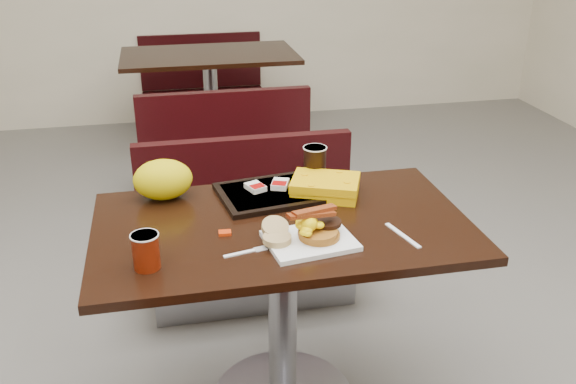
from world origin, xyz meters
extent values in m
cube|color=white|center=(0.06, -0.15, 0.76)|extent=(0.28, 0.23, 0.02)
cylinder|color=#A66B1B|center=(0.09, -0.15, 0.78)|extent=(0.13, 0.13, 0.03)
cylinder|color=black|center=(0.12, -0.12, 0.80)|extent=(0.09, 0.09, 0.01)
ellipsoid|color=#FFE205|center=(0.05, -0.16, 0.81)|extent=(0.09, 0.08, 0.05)
cylinder|color=tan|center=(-0.05, -0.15, 0.77)|extent=(0.11, 0.11, 0.02)
cylinder|color=tan|center=(-0.04, -0.10, 0.79)|extent=(0.10, 0.10, 0.05)
cylinder|color=#911705|center=(-0.42, -0.19, 0.80)|extent=(0.08, 0.08, 0.10)
cube|color=white|center=(0.35, -0.16, 0.75)|extent=(0.06, 0.17, 0.00)
cube|color=red|center=(-0.19, -0.04, 0.75)|extent=(0.04, 0.03, 0.01)
cube|color=#8C0504|center=(-0.05, 0.12, 0.76)|extent=(0.05, 0.04, 0.01)
cube|color=black|center=(0.02, 0.21, 0.76)|extent=(0.43, 0.33, 0.02)
cube|color=silver|center=(-0.05, 0.23, 0.78)|extent=(0.08, 0.09, 0.02)
cube|color=silver|center=(0.04, 0.24, 0.78)|extent=(0.08, 0.09, 0.02)
cylinder|color=black|center=(0.18, 0.31, 0.82)|extent=(0.10, 0.10, 0.11)
cube|color=#DBA003|center=(0.19, 0.18, 0.78)|extent=(0.28, 0.25, 0.06)
ellipsoid|color=#D4B907|center=(-0.37, 0.27, 0.82)|extent=(0.24, 0.21, 0.14)
camera|label=1|loc=(-0.35, -1.76, 1.68)|focal=39.10mm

